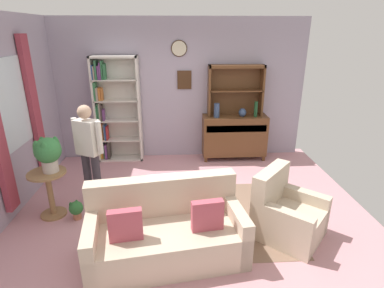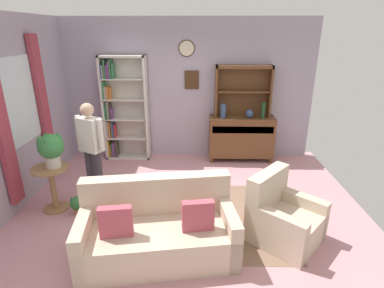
{
  "view_description": "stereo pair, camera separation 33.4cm",
  "coord_description": "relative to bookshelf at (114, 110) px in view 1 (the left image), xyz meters",
  "views": [
    {
      "loc": [
        -0.14,
        -4.08,
        2.55
      ],
      "look_at": [
        0.1,
        0.2,
        0.95
      ],
      "focal_mm": 28.67,
      "sensor_mm": 36.0,
      "label": 1
    },
    {
      "loc": [
        0.19,
        -4.09,
        2.55
      ],
      "look_at": [
        0.1,
        0.2,
        0.95
      ],
      "focal_mm": 28.67,
      "sensor_mm": 36.0,
      "label": 2
    }
  ],
  "objects": [
    {
      "name": "bookshelf",
      "position": [
        0.0,
        0.0,
        0.0
      ],
      "size": [
        0.9,
        0.3,
        2.1
      ],
      "color": "silver",
      "rests_on": "ground_plane"
    },
    {
      "name": "potted_plant_large",
      "position": [
        -0.53,
        -2.04,
        -0.07
      ],
      "size": [
        0.36,
        0.36,
        0.5
      ],
      "color": "beige",
      "rests_on": "plant_stand"
    },
    {
      "name": "person_reading",
      "position": [
        -0.06,
        -1.72,
        -0.14
      ],
      "size": [
        0.5,
        0.33,
        1.56
      ],
      "color": "#38333D",
      "rests_on": "ground_plane"
    },
    {
      "name": "area_rug",
      "position": [
        1.57,
        -2.25,
        -1.05
      ],
      "size": [
        2.53,
        1.94,
        0.01
      ],
      "primitive_type": "cube",
      "color": "#846651",
      "rests_on": "ground_plane"
    },
    {
      "name": "vase_tall",
      "position": [
        2.04,
        -0.17,
        0.01
      ],
      "size": [
        0.11,
        0.11,
        0.28
      ],
      "primitive_type": "cylinder",
      "color": "#33476B",
      "rests_on": "sideboard"
    },
    {
      "name": "couch_floral",
      "position": [
        1.09,
        -3.0,
        -0.74
      ],
      "size": [
        1.91,
        1.11,
        0.9
      ],
      "color": "beige",
      "rests_on": "ground_plane"
    },
    {
      "name": "armchair_floral",
      "position": [
        2.65,
        -2.7,
        -0.76
      ],
      "size": [
        1.08,
        1.08,
        0.88
      ],
      "color": "beige",
      "rests_on": "ground_plane"
    },
    {
      "name": "book_stack",
      "position": [
        1.31,
        -2.28,
        -0.59
      ],
      "size": [
        0.21,
        0.16,
        0.08
      ],
      "color": "#CC7233",
      "rests_on": "coffee_table"
    },
    {
      "name": "coffee_table",
      "position": [
        1.2,
        -2.21,
        -0.7
      ],
      "size": [
        0.8,
        0.5,
        0.42
      ],
      "color": "brown",
      "rests_on": "ground_plane"
    },
    {
      "name": "sideboard",
      "position": [
        2.43,
        -0.09,
        -0.54
      ],
      "size": [
        1.3,
        0.45,
        0.92
      ],
      "color": "brown",
      "rests_on": "ground_plane"
    },
    {
      "name": "wall_back",
      "position": [
        1.37,
        0.18,
        0.35
      ],
      "size": [
        5.0,
        0.09,
        2.8
      ],
      "color": "#A399AD",
      "rests_on": "ground_plane"
    },
    {
      "name": "potted_plant_small",
      "position": [
        -0.21,
        -2.18,
        -0.89
      ],
      "size": [
        0.2,
        0.2,
        0.27
      ],
      "color": "#AD6B4C",
      "rests_on": "ground_plane"
    },
    {
      "name": "ground_plane",
      "position": [
        1.37,
        -1.95,
        -1.06
      ],
      "size": [
        5.4,
        4.6,
        0.02
      ],
      "primitive_type": "cube",
      "color": "#C68C93"
    },
    {
      "name": "sideboard_hutch",
      "position": [
        2.43,
        0.02,
        0.51
      ],
      "size": [
        1.1,
        0.26,
        1.0
      ],
      "color": "brown",
      "rests_on": "sideboard"
    },
    {
      "name": "vase_round",
      "position": [
        2.56,
        -0.15,
        -0.05
      ],
      "size": [
        0.15,
        0.15,
        0.17
      ],
      "primitive_type": "ellipsoid",
      "color": "#33476B",
      "rests_on": "sideboard"
    },
    {
      "name": "bottle_wine",
      "position": [
        2.82,
        -0.18,
        0.02
      ],
      "size": [
        0.07,
        0.07,
        0.31
      ],
      "primitive_type": "cylinder",
      "color": "#194223",
      "rests_on": "sideboard"
    },
    {
      "name": "plant_stand",
      "position": [
        -0.58,
        -2.06,
        -0.63
      ],
      "size": [
        0.52,
        0.52,
        0.69
      ],
      "color": "#997047",
      "rests_on": "ground_plane"
    }
  ]
}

